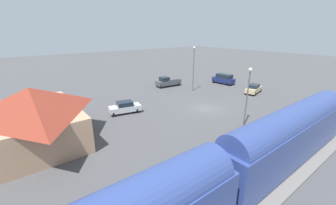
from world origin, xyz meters
TOP-DOWN VIEW (x-y plane):
  - ground_plane at (0.00, 0.00)m, footprint 200.00×200.00m
  - railway_track at (-14.00, 0.00)m, footprint 4.80×70.00m
  - platform at (-10.00, 0.00)m, footprint 3.20×46.00m
  - passenger_train at (-14.00, 14.11)m, footprint 2.93×36.53m
  - station_building at (4.00, 22.00)m, footprint 12.71×8.82m
  - pedestrian_on_platform at (-10.64, -7.32)m, footprint 0.36×0.36m
  - pickup_charcoal at (14.47, -3.83)m, footprint 2.49×5.57m
  - sedan_tan at (0.22, -13.43)m, footprint 2.82×4.80m
  - sedan_silver at (5.92, 10.73)m, footprint 2.76×4.79m
  - suv_navy at (8.65, -15.18)m, footprint 5.06×2.74m
  - light_pole_near_platform at (-7.20, 0.90)m, footprint 0.44×0.44m
  - light_pole_lot_center at (8.66, -5.55)m, footprint 0.44×0.44m

SIDE VIEW (x-z plane):
  - ground_plane at x=0.00m, z-range 0.00..0.00m
  - railway_track at x=-14.00m, z-range -0.06..0.24m
  - platform at x=-10.00m, z-range 0.00..0.30m
  - sedan_tan at x=0.22m, z-range 0.01..1.75m
  - sedan_silver at x=5.92m, z-range 0.01..1.75m
  - pickup_charcoal at x=14.47m, z-range -0.04..2.10m
  - suv_navy at x=8.65m, z-range 0.04..2.26m
  - pedestrian_on_platform at x=-10.64m, z-range 0.43..2.14m
  - passenger_train at x=-14.00m, z-range 0.37..5.35m
  - station_building at x=4.00m, z-range 0.12..6.14m
  - light_pole_near_platform at x=-7.20m, z-range 0.98..8.29m
  - light_pole_lot_center at x=8.66m, z-range 1.03..9.61m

